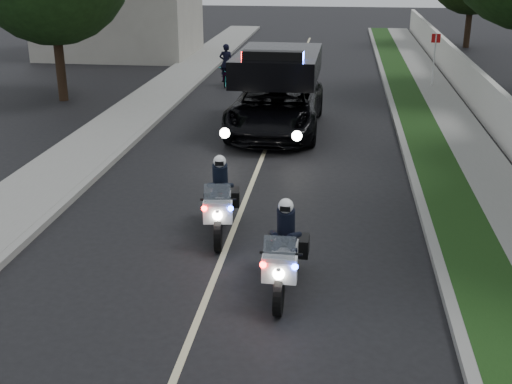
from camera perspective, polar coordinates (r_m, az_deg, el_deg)
ground at (r=10.92m, az=-4.84°, el=-10.35°), size 120.00×120.00×0.00m
curb_right at (r=20.01m, az=12.89°, el=4.10°), size 0.20×60.00×0.15m
grass_verge at (r=20.09m, az=14.88°, el=4.00°), size 1.20×60.00×0.16m
sidewalk_right at (r=20.30m, az=18.52°, el=3.79°), size 1.40×60.00×0.16m
property_wall at (r=20.35m, az=21.50°, el=5.43°), size 0.22×60.00×1.50m
curb_left at (r=20.85m, az=-10.21°, el=4.97°), size 0.20×60.00×0.15m
sidewalk_left at (r=21.20m, az=-13.06°, el=5.03°), size 2.00×60.00×0.16m
lane_marking at (r=20.04m, az=1.10°, el=4.44°), size 0.12×50.00×0.01m
police_moto_left at (r=13.66m, az=-3.14°, el=-3.61°), size 0.93×2.04×1.67m
police_moto_right at (r=11.50m, az=2.46°, el=-8.57°), size 0.72×1.97×1.66m
police_suv at (r=21.35m, az=1.78°, el=5.45°), size 2.89×6.10×2.95m
bicycle at (r=28.60m, az=-2.62°, el=9.37°), size 0.73×1.72×0.88m
cyclist at (r=28.60m, az=-2.62°, el=9.37°), size 0.61×0.43×1.60m
sign_post at (r=28.89m, az=15.21°, el=8.79°), size 0.39×0.39×2.38m
tree_right_e at (r=41.97m, az=18.03°, el=12.05°), size 5.75×5.75×8.82m
tree_left_near at (r=26.81m, az=-16.59°, el=7.77°), size 6.95×6.95×9.94m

